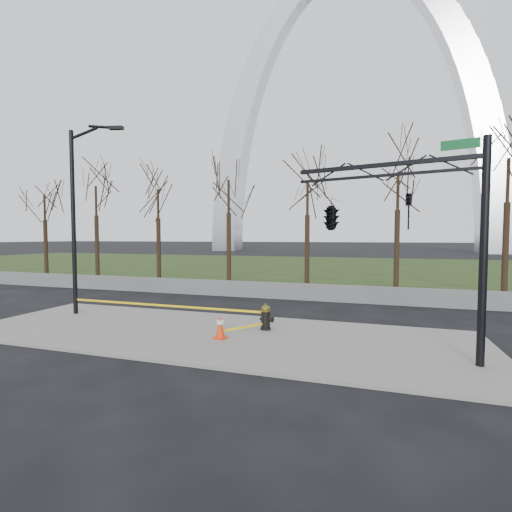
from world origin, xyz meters
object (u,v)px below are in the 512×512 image
(fire_hydrant, at_px, (266,318))
(traffic_signal_mast, at_px, (356,213))
(street_light, at_px, (78,208))
(traffic_cone, at_px, (220,327))

(fire_hydrant, distance_m, traffic_signal_mast, 4.94)
(fire_hydrant, height_order, street_light, street_light)
(traffic_cone, bearing_deg, fire_hydrant, 54.03)
(fire_hydrant, height_order, traffic_cone, fire_hydrant)
(traffic_cone, bearing_deg, street_light, 167.00)
(traffic_signal_mast, bearing_deg, fire_hydrant, 169.71)
(fire_hydrant, distance_m, traffic_cone, 1.91)
(fire_hydrant, relative_size, street_light, 0.12)
(traffic_cone, relative_size, street_light, 0.09)
(fire_hydrant, xyz_separation_m, traffic_cone, (-1.12, -1.55, -0.05))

